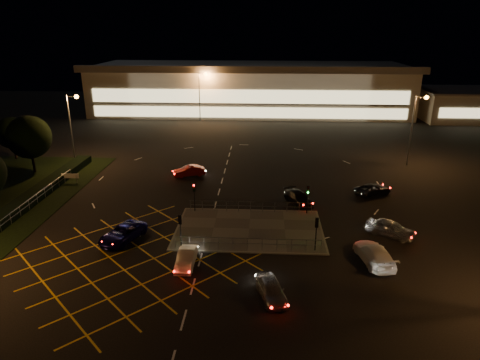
# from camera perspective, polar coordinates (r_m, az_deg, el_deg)

# --- Properties ---
(ground) EXTENTS (180.00, 180.00, 0.00)m
(ground) POSITION_cam_1_polar(r_m,az_deg,el_deg) (44.32, -1.28, -5.42)
(ground) COLOR black
(ground) RESTS_ON ground
(pedestrian_island) EXTENTS (14.00, 9.00, 0.12)m
(pedestrian_island) POSITION_cam_1_polar(r_m,az_deg,el_deg) (42.39, 1.23, -6.56)
(pedestrian_island) COLOR #4C4944
(pedestrian_island) RESTS_ON ground
(grass_verge) EXTENTS (18.00, 30.00, 0.08)m
(grass_verge) POSITION_cam_1_polar(r_m,az_deg,el_deg) (58.65, -29.22, -1.56)
(grass_verge) COLOR black
(grass_verge) RESTS_ON ground
(hedge) EXTENTS (2.00, 26.00, 1.00)m
(hedge) POSITION_cam_1_polar(r_m,az_deg,el_deg) (56.00, -24.96, -1.29)
(hedge) COLOR black
(hedge) RESTS_ON ground
(supermarket) EXTENTS (72.00, 26.50, 10.50)m
(supermarket) POSITION_cam_1_polar(r_m,az_deg,el_deg) (102.87, 1.36, 12.22)
(supermarket) COLOR beige
(supermarket) RESTS_ON ground
(retail_unit_a) EXTENTS (18.80, 14.80, 6.35)m
(retail_unit_a) POSITION_cam_1_polar(r_m,az_deg,el_deg) (104.42, 27.66, 8.95)
(retail_unit_a) COLOR beige
(retail_unit_a) RESTS_ON ground
(streetlight_nw) EXTENTS (1.78, 0.56, 10.03)m
(streetlight_nw) POSITION_cam_1_polar(r_m,az_deg,el_deg) (65.01, -21.42, 7.53)
(streetlight_nw) COLOR slate
(streetlight_nw) RESTS_ON ground
(streetlight_ne) EXTENTS (1.78, 0.56, 10.03)m
(streetlight_ne) POSITION_cam_1_polar(r_m,az_deg,el_deg) (64.81, 22.41, 7.36)
(streetlight_ne) COLOR slate
(streetlight_ne) RESTS_ON ground
(streetlight_far_left) EXTENTS (1.78, 0.56, 10.03)m
(streetlight_far_left) POSITION_cam_1_polar(r_m,az_deg,el_deg) (89.73, -5.17, 11.84)
(streetlight_far_left) COLOR slate
(streetlight_far_left) RESTS_ON ground
(streetlight_far_right) EXTENTS (1.78, 0.56, 10.03)m
(streetlight_far_right) POSITION_cam_1_polar(r_m,az_deg,el_deg) (94.81, 20.21, 11.16)
(streetlight_far_right) COLOR slate
(streetlight_far_right) RESTS_ON ground
(signal_sw) EXTENTS (0.28, 0.30, 3.15)m
(signal_sw) POSITION_cam_1_polar(r_m,az_deg,el_deg) (38.45, -7.98, -5.84)
(signal_sw) COLOR black
(signal_sw) RESTS_ON pedestrian_island
(signal_se) EXTENTS (0.28, 0.30, 3.15)m
(signal_se) POSITION_cam_1_polar(r_m,az_deg,el_deg) (38.08, 10.16, -6.23)
(signal_se) COLOR black
(signal_se) RESTS_ON pedestrian_island
(signal_nw) EXTENTS (0.28, 0.30, 3.15)m
(signal_nw) POSITION_cam_1_polar(r_m,az_deg,el_deg) (45.66, -6.13, -1.52)
(signal_nw) COLOR black
(signal_nw) RESTS_ON pedestrian_island
(signal_ne) EXTENTS (0.28, 0.30, 3.15)m
(signal_ne) POSITION_cam_1_polar(r_m,az_deg,el_deg) (45.35, 9.02, -1.81)
(signal_ne) COLOR black
(signal_ne) RESTS_ON pedestrian_island
(tree_c) EXTENTS (5.76, 5.76, 7.84)m
(tree_c) POSITION_cam_1_polar(r_m,az_deg,el_deg) (63.86, -26.30, 5.15)
(tree_c) COLOR black
(tree_c) RESTS_ON ground
(tree_d) EXTENTS (4.68, 4.68, 6.37)m
(tree_d) POSITION_cam_1_polar(r_m,az_deg,el_deg) (72.10, -28.14, 5.57)
(tree_d) COLOR black
(tree_d) RESTS_ON ground
(car_near_silver) EXTENTS (2.73, 4.44, 1.41)m
(car_near_silver) POSITION_cam_1_polar(r_m,az_deg,el_deg) (32.45, 4.18, -14.32)
(car_near_silver) COLOR silver
(car_near_silver) RESTS_ON ground
(car_queue_white) EXTENTS (1.39, 3.97, 1.31)m
(car_queue_white) POSITION_cam_1_polar(r_m,az_deg,el_deg) (36.46, -7.19, -10.36)
(car_queue_white) COLOR silver
(car_queue_white) RESTS_ON ground
(car_left_blue) EXTENTS (4.05, 5.63, 1.42)m
(car_left_blue) POSITION_cam_1_polar(r_m,az_deg,el_deg) (41.58, -15.38, -6.88)
(car_left_blue) COLOR #100D4F
(car_left_blue) RESTS_ON ground
(car_far_dkgrey) EXTENTS (3.65, 4.94, 1.33)m
(car_far_dkgrey) POSITION_cam_1_polar(r_m,az_deg,el_deg) (48.69, 7.81, -2.36)
(car_far_dkgrey) COLOR black
(car_far_dkgrey) RESTS_ON ground
(car_right_silver) EXTENTS (4.82, 4.06, 1.56)m
(car_right_silver) POSITION_cam_1_polar(r_m,az_deg,el_deg) (43.33, 19.45, -6.11)
(car_right_silver) COLOR #A1A3A8
(car_right_silver) RESTS_ON ground
(car_circ_red) EXTENTS (4.44, 2.90, 1.38)m
(car_circ_red) POSITION_cam_1_polar(r_m,az_deg,el_deg) (57.46, -6.80, 1.21)
(car_circ_red) COLOR maroon
(car_circ_red) RESTS_ON ground
(car_east_grey) EXTENTS (4.96, 3.94, 1.25)m
(car_east_grey) POSITION_cam_1_polar(r_m,az_deg,el_deg) (53.21, 17.29, -1.19)
(car_east_grey) COLOR black
(car_east_grey) RESTS_ON ground
(car_approach_white) EXTENTS (3.02, 5.60, 1.54)m
(car_approach_white) POSITION_cam_1_polar(r_m,az_deg,el_deg) (38.37, 17.48, -9.37)
(car_approach_white) COLOR silver
(car_approach_white) RESTS_ON ground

